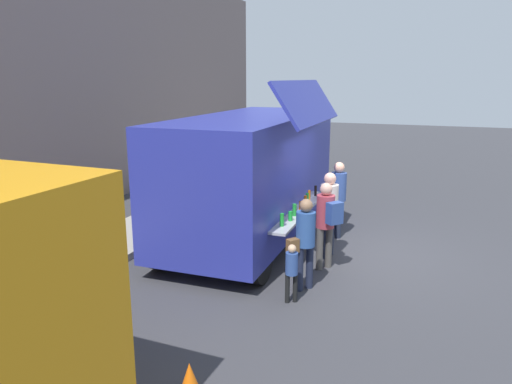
# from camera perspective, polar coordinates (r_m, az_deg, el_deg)

# --- Properties ---
(ground_plane) EXTENTS (60.00, 60.00, 0.00)m
(ground_plane) POSITION_cam_1_polar(r_m,az_deg,el_deg) (10.53, 12.29, -7.08)
(ground_plane) COLOR #38383D
(curb_strip) EXTENTS (28.00, 1.60, 0.15)m
(curb_strip) POSITION_cam_1_polar(r_m,az_deg,el_deg) (9.46, -24.97, -10.00)
(curb_strip) COLOR #9E998E
(curb_strip) RESTS_ON ground
(food_truck_main) EXTENTS (6.13, 2.91, 3.58)m
(food_truck_main) POSITION_cam_1_polar(r_m,az_deg,el_deg) (10.87, -0.39, 2.34)
(food_truck_main) COLOR #29319C
(food_truck_main) RESTS_ON ground
(trash_bin) EXTENTS (0.60, 0.60, 0.91)m
(trash_bin) POSITION_cam_1_polar(r_m,az_deg,el_deg) (15.35, -3.47, 1.46)
(trash_bin) COLOR #2B5C38
(trash_bin) RESTS_ON ground
(customer_front_ordering) EXTENTS (0.58, 0.36, 1.78)m
(customer_front_ordering) POSITION_cam_1_polar(r_m,az_deg,el_deg) (9.89, 8.62, -1.85)
(customer_front_ordering) COLOR #202538
(customer_front_ordering) RESTS_ON ground
(customer_mid_with_backpack) EXTENTS (0.51, 0.54, 1.71)m
(customer_mid_with_backpack) POSITION_cam_1_polar(r_m,az_deg,el_deg) (9.24, 8.39, -3.01)
(customer_mid_with_backpack) COLOR #4D4945
(customer_mid_with_backpack) RESTS_ON ground
(customer_rear_waiting) EXTENTS (0.49, 0.45, 1.64)m
(customer_rear_waiting) POSITION_cam_1_polar(r_m,az_deg,el_deg) (8.32, 5.80, -5.30)
(customer_rear_waiting) COLOR #1D2339
(customer_rear_waiting) RESTS_ON ground
(customer_extra_browsing) EXTENTS (0.36, 0.36, 1.77)m
(customer_extra_browsing) POSITION_cam_1_polar(r_m,az_deg,el_deg) (11.21, 9.74, -0.07)
(customer_extra_browsing) COLOR #1E2537
(customer_extra_browsing) RESTS_ON ground
(child_near_queue) EXTENTS (0.21, 0.21, 1.01)m
(child_near_queue) POSITION_cam_1_polar(r_m,az_deg,el_deg) (7.96, 4.25, -9.00)
(child_near_queue) COLOR black
(child_near_queue) RESTS_ON ground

